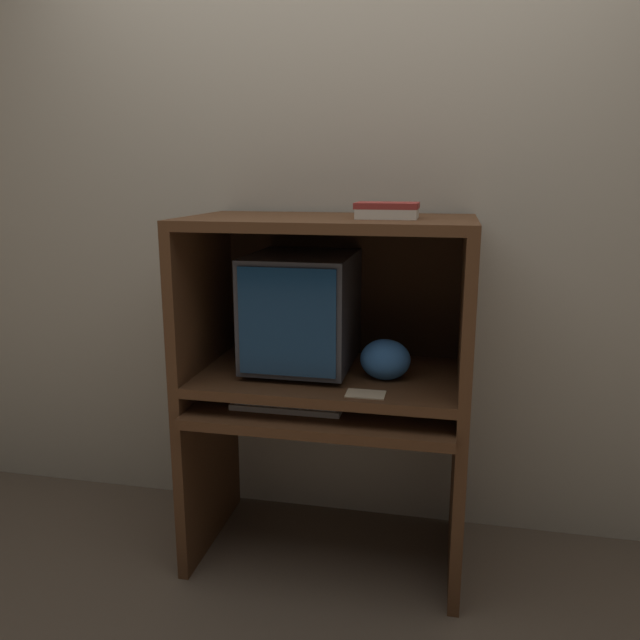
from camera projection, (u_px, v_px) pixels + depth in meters
ground_plane at (312, 597)px, 2.21m from camera, size 12.00×12.00×0.00m
wall_back at (346, 216)px, 2.53m from camera, size 6.00×0.06×2.60m
desk_base at (326, 459)px, 2.36m from camera, size 1.02×0.63×0.65m
desk_monitor_shelf at (329, 378)px, 2.33m from camera, size 1.02×0.59×0.10m
hutch_upper at (331, 268)px, 2.27m from camera, size 1.02×0.59×0.57m
crt_monitor at (302, 310)px, 2.33m from camera, size 0.38×0.46×0.43m
keyboard at (288, 404)px, 2.24m from camera, size 0.40×0.15×0.03m
mouse at (362, 409)px, 2.18m from camera, size 0.06×0.04×0.03m
snack_bag at (385, 360)px, 2.22m from camera, size 0.18×0.13×0.15m
book_stack at (387, 210)px, 2.11m from camera, size 0.21×0.16×0.05m
paper_card at (366, 394)px, 2.08m from camera, size 0.13×0.08×0.00m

